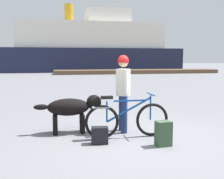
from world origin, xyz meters
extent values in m
plane|color=slate|center=(0.00, 0.00, 0.00)|extent=(160.00, 160.00, 0.00)
torus|color=black|center=(0.37, 0.10, 0.35)|extent=(0.70, 0.06, 0.70)
torus|color=black|center=(-0.69, 0.10, 0.35)|extent=(0.70, 0.06, 0.70)
cube|color=navy|center=(-0.11, 0.10, 0.77)|extent=(0.68, 0.03, 0.03)
cube|color=navy|center=(-0.13, 0.10, 0.58)|extent=(0.92, 0.03, 0.49)
cylinder|color=navy|center=(-0.59, 0.10, 0.56)|extent=(0.03, 0.03, 0.42)
cylinder|color=navy|center=(0.33, 0.10, 0.61)|extent=(0.03, 0.03, 0.52)
cube|color=black|center=(-0.59, 0.10, 0.85)|extent=(0.24, 0.10, 0.06)
cylinder|color=navy|center=(0.33, 0.10, 0.89)|extent=(0.03, 0.44, 0.03)
cube|color=slate|center=(-0.71, 0.10, 0.65)|extent=(0.36, 0.14, 0.02)
cylinder|color=navy|center=(-0.15, 0.65, 0.41)|extent=(0.14, 0.14, 0.82)
cylinder|color=navy|center=(-0.15, 0.43, 0.41)|extent=(0.14, 0.14, 0.82)
cylinder|color=silver|center=(-0.15, 0.54, 1.11)|extent=(0.32, 0.32, 0.58)
cylinder|color=silver|center=(-0.15, 0.76, 1.14)|extent=(0.09, 0.09, 0.51)
cylinder|color=silver|center=(-0.15, 0.32, 1.14)|extent=(0.09, 0.09, 0.51)
sphere|color=tan|center=(-0.15, 0.54, 1.55)|extent=(0.22, 0.22, 0.22)
sphere|color=red|center=(-0.15, 0.54, 1.58)|extent=(0.24, 0.24, 0.24)
ellipsoid|color=black|center=(-1.34, 0.67, 0.57)|extent=(0.91, 0.44, 0.37)
sphere|color=black|center=(-0.78, 0.67, 0.66)|extent=(0.33, 0.33, 0.33)
ellipsoid|color=black|center=(-1.91, 0.67, 0.59)|extent=(0.32, 0.12, 0.12)
cylinder|color=black|center=(-1.05, 0.80, 0.20)|extent=(0.10, 0.10, 0.41)
cylinder|color=black|center=(-1.05, 0.55, 0.20)|extent=(0.10, 0.10, 0.41)
cylinder|color=black|center=(-1.63, 0.80, 0.20)|extent=(0.10, 0.10, 0.41)
cylinder|color=black|center=(-1.63, 0.55, 0.20)|extent=(0.10, 0.10, 0.41)
cube|color=#334C33|center=(0.36, -0.54, 0.23)|extent=(0.30, 0.23, 0.47)
cube|color=black|center=(-0.79, -0.19, 0.16)|extent=(0.34, 0.22, 0.33)
cube|color=brown|center=(6.87, 22.78, 0.20)|extent=(17.91, 2.88, 0.40)
cube|color=#191E38|center=(2.52, 29.61, 1.43)|extent=(22.38, 7.90, 2.86)
cube|color=silver|center=(2.52, 29.61, 4.46)|extent=(17.90, 6.64, 3.20)
cube|color=silver|center=(4.76, 29.61, 6.96)|extent=(5.37, 4.74, 1.80)
cylinder|color=#BF8C19|center=(-0.17, 29.61, 7.26)|extent=(1.10, 1.10, 2.40)
cylinder|color=#4C331E|center=(0.04, 42.87, 1.16)|extent=(0.41, 0.41, 2.32)
cone|color=#1E4C28|center=(0.04, 42.87, 5.35)|extent=(2.89, 2.89, 6.06)
cylinder|color=#4C331E|center=(15.54, 45.40, 1.11)|extent=(0.37, 0.37, 2.22)
cone|color=#1E4C28|center=(15.54, 45.40, 5.63)|extent=(3.23, 3.23, 6.82)
camera|label=1|loc=(-1.51, -5.01, 1.62)|focal=42.09mm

